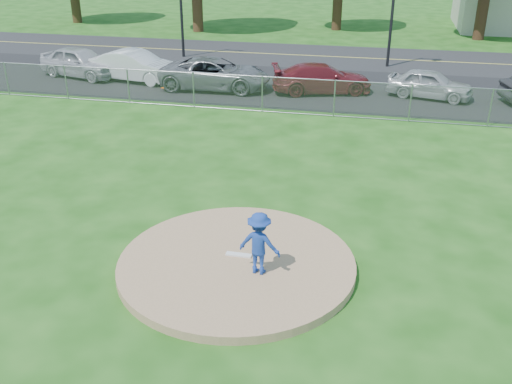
{
  "coord_description": "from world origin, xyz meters",
  "views": [
    {
      "loc": [
        2.88,
        -10.72,
        7.07
      ],
      "look_at": [
        0.0,
        2.0,
        1.0
      ],
      "focal_mm": 40.0,
      "sensor_mm": 36.0,
      "label": 1
    }
  ],
  "objects_px": {
    "parked_car_pearl": "(430,84)",
    "traffic_cone": "(165,81)",
    "parked_car_white": "(136,66)",
    "parked_car_gray": "(215,74)",
    "pitcher": "(259,243)",
    "parked_car_darkred": "(322,78)",
    "parked_car_silver": "(80,62)"
  },
  "relations": [
    {
      "from": "parked_car_silver",
      "to": "parked_car_gray",
      "type": "bearing_deg",
      "value": -80.74
    },
    {
      "from": "pitcher",
      "to": "traffic_cone",
      "type": "distance_m",
      "value": 17.16
    },
    {
      "from": "pitcher",
      "to": "parked_car_darkred",
      "type": "bearing_deg",
      "value": -80.13
    },
    {
      "from": "traffic_cone",
      "to": "parked_car_darkred",
      "type": "bearing_deg",
      "value": 6.15
    },
    {
      "from": "parked_car_white",
      "to": "pitcher",
      "type": "bearing_deg",
      "value": -138.28
    },
    {
      "from": "pitcher",
      "to": "parked_car_white",
      "type": "xyz_separation_m",
      "value": [
        -9.91,
        16.12,
        -0.15
      ]
    },
    {
      "from": "parked_car_gray",
      "to": "parked_car_darkred",
      "type": "height_order",
      "value": "parked_car_gray"
    },
    {
      "from": "pitcher",
      "to": "parked_car_darkred",
      "type": "height_order",
      "value": "pitcher"
    },
    {
      "from": "parked_car_white",
      "to": "parked_car_gray",
      "type": "distance_m",
      "value": 4.37
    },
    {
      "from": "parked_car_white",
      "to": "parked_car_gray",
      "type": "xyz_separation_m",
      "value": [
        4.33,
        -0.6,
        -0.03
      ]
    },
    {
      "from": "traffic_cone",
      "to": "parked_car_pearl",
      "type": "xyz_separation_m",
      "value": [
        12.34,
        0.97,
        0.29
      ]
    },
    {
      "from": "parked_car_gray",
      "to": "pitcher",
      "type": "bearing_deg",
      "value": -162.05
    },
    {
      "from": "parked_car_pearl",
      "to": "parked_car_gray",
      "type": "bearing_deg",
      "value": 107.32
    },
    {
      "from": "pitcher",
      "to": "parked_car_pearl",
      "type": "height_order",
      "value": "pitcher"
    },
    {
      "from": "parked_car_pearl",
      "to": "parked_car_darkred",
      "type": "bearing_deg",
      "value": 105.64
    },
    {
      "from": "traffic_cone",
      "to": "pitcher",
      "type": "bearing_deg",
      "value": -62.19
    },
    {
      "from": "traffic_cone",
      "to": "parked_car_darkred",
      "type": "xyz_separation_m",
      "value": [
        7.46,
        0.8,
        0.32
      ]
    },
    {
      "from": "parked_car_gray",
      "to": "traffic_cone",
      "type": "bearing_deg",
      "value": 96.2
    },
    {
      "from": "traffic_cone",
      "to": "parked_car_darkred",
      "type": "distance_m",
      "value": 7.51
    },
    {
      "from": "pitcher",
      "to": "parked_car_silver",
      "type": "height_order",
      "value": "pitcher"
    },
    {
      "from": "parked_car_pearl",
      "to": "traffic_cone",
      "type": "bearing_deg",
      "value": 108.2
    },
    {
      "from": "pitcher",
      "to": "traffic_cone",
      "type": "relative_size",
      "value": 2.04
    },
    {
      "from": "parked_car_silver",
      "to": "parked_car_pearl",
      "type": "height_order",
      "value": "parked_car_silver"
    },
    {
      "from": "traffic_cone",
      "to": "parked_car_white",
      "type": "relative_size",
      "value": 0.15
    },
    {
      "from": "parked_car_darkred",
      "to": "parked_car_pearl",
      "type": "relative_size",
      "value": 1.23
    },
    {
      "from": "parked_car_pearl",
      "to": "parked_car_white",
      "type": "bearing_deg",
      "value": 103.8
    },
    {
      "from": "parked_car_darkred",
      "to": "parked_car_pearl",
      "type": "height_order",
      "value": "parked_car_darkred"
    },
    {
      "from": "parked_car_darkred",
      "to": "pitcher",
      "type": "bearing_deg",
      "value": 165.3
    },
    {
      "from": "parked_car_gray",
      "to": "parked_car_darkred",
      "type": "relative_size",
      "value": 1.14
    },
    {
      "from": "pitcher",
      "to": "parked_car_gray",
      "type": "height_order",
      "value": "pitcher"
    },
    {
      "from": "parked_car_silver",
      "to": "parked_car_darkred",
      "type": "distance_m",
      "value": 12.52
    },
    {
      "from": "parked_car_gray",
      "to": "parked_car_pearl",
      "type": "relative_size",
      "value": 1.4
    }
  ]
}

